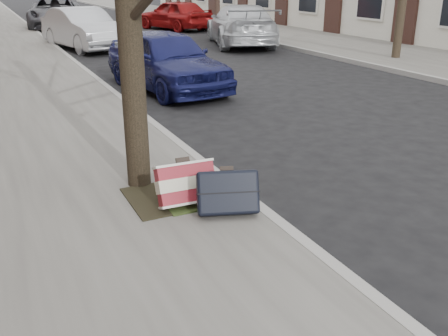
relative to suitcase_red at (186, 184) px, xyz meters
name	(u,v)px	position (x,y,z in m)	size (l,w,h in m)	color
ground	(395,217)	(1.90, -0.96, -0.35)	(120.00, 120.00, 0.00)	black
far_sidewalk	(279,34)	(9.70, 14.04, -0.29)	(4.00, 70.00, 0.12)	slate
dirt_patch	(170,197)	(-0.10, 0.24, -0.22)	(0.85, 0.85, 0.01)	black
suitcase_red	(186,184)	(0.00, 0.00, 0.00)	(0.58, 0.16, 0.42)	maroon
suitcase_navy	(228,192)	(0.28, -0.38, 0.01)	(0.59, 0.19, 0.42)	black
car_near_front	(166,60)	(1.87, 5.86, 0.30)	(1.51, 3.76, 1.28)	#13164A
car_near_mid	(83,29)	(1.53, 13.16, 0.33)	(1.43, 4.09, 1.35)	#B4B7BC
car_near_back	(56,13)	(1.79, 21.06, 0.36)	(2.35, 5.09, 1.41)	#38393E
car_far_front	(241,25)	(6.75, 11.82, 0.36)	(1.97, 4.85, 1.41)	#B5B9BC
car_far_back	(175,15)	(6.59, 18.06, 0.33)	(1.59, 3.96, 1.35)	maroon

